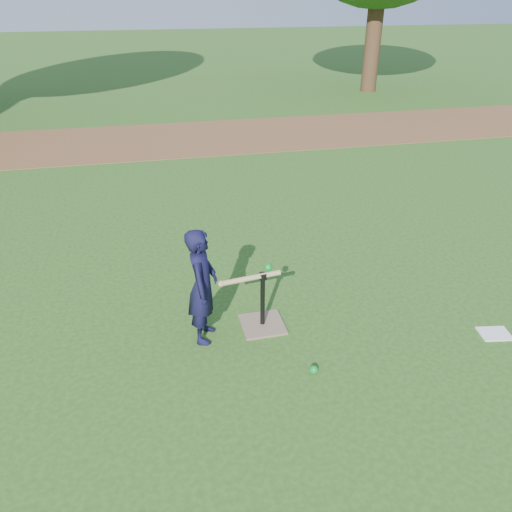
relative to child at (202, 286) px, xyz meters
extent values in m
plane|color=#285116|center=(0.47, -0.16, -0.59)|extent=(80.00, 80.00, 0.00)
cube|color=brown|center=(0.47, 7.34, -0.58)|extent=(24.00, 3.00, 0.01)
imported|color=black|center=(0.00, 0.00, 0.00)|extent=(0.39, 0.49, 1.17)
sphere|color=#0C8929|center=(0.88, -0.75, -0.55)|extent=(0.08, 0.08, 0.08)
cube|color=white|center=(2.83, -0.60, -0.58)|extent=(0.33, 0.28, 0.01)
cube|color=#856B54|center=(0.59, 0.05, -0.58)|extent=(0.43, 0.43, 0.02)
cylinder|color=black|center=(0.59, 0.05, -0.29)|extent=(0.05, 0.05, 0.55)
cylinder|color=black|center=(0.59, 0.05, 0.00)|extent=(0.08, 0.08, 0.06)
cylinder|color=tan|center=(0.47, 0.03, 0.01)|extent=(0.60, 0.13, 0.05)
sphere|color=tan|center=(0.17, -0.01, 0.01)|extent=(0.06, 0.06, 0.06)
sphere|color=#0C8929|center=(0.67, 0.14, 0.04)|extent=(0.08, 0.08, 0.08)
cylinder|color=#382316|center=(6.97, 11.84, 1.12)|extent=(0.50, 0.50, 3.42)
camera|label=1|loc=(-0.38, -3.98, 2.48)|focal=35.00mm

